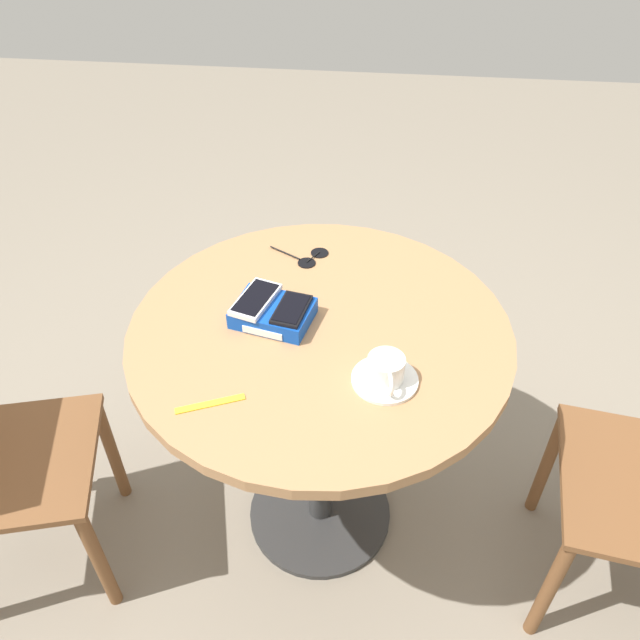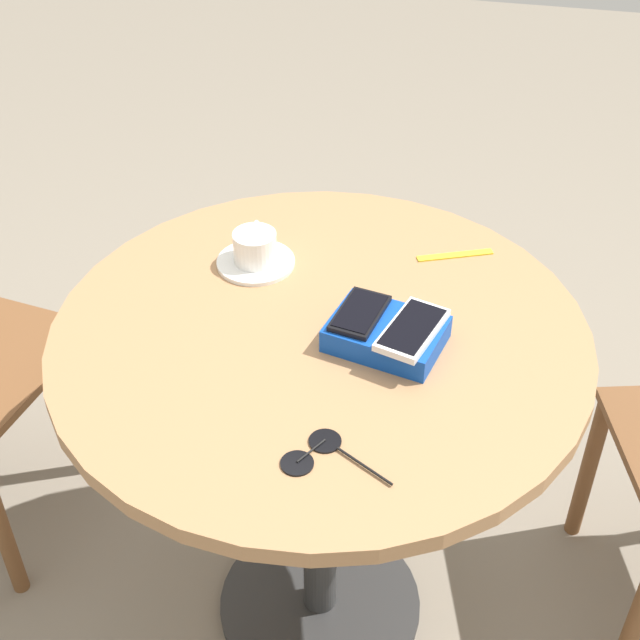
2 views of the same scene
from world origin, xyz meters
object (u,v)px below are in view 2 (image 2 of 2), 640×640
sunglasses (317,453)px  phone_black (360,312)px  phone_box (386,334)px  coffee_cup (255,246)px  lanyard_strap (455,255)px  phone_white (412,329)px  round_table (320,396)px  saucer (256,262)px

sunglasses → phone_black: bearing=-91.8°
phone_box → coffee_cup: bearing=-32.7°
lanyard_strap → phone_box: bearing=73.3°
phone_white → lanyard_strap: phone_white is taller
round_table → saucer: size_ratio=6.30×
round_table → phone_white: phone_white is taller
coffee_cup → lanyard_strap: 0.37m
round_table → phone_box: bearing=174.1°
phone_white → saucer: phone_white is taller
saucer → coffee_cup: size_ratio=1.33×
round_table → coffee_cup: coffee_cup is taller
saucer → sunglasses: bearing=116.3°
phone_white → sunglasses: 0.27m
sunglasses → lanyard_strap: bearing=-104.4°
phone_white → coffee_cup: size_ratio=1.45×
phone_box → phone_white: size_ratio=1.29×
round_table → coffee_cup: size_ratio=8.35×
saucer → lanyard_strap: bearing=-163.1°
round_table → coffee_cup: 0.29m
round_table → phone_black: bearing=-178.9°
lanyard_strap → sunglasses: sunglasses is taller
sunglasses → phone_white: bearing=-111.4°
coffee_cup → lanyard_strap: coffee_cup is taller
saucer → sunglasses: 0.48m
phone_box → phone_black: 0.05m
phone_box → phone_black: (0.05, -0.01, 0.03)m
phone_box → lanyard_strap: bearing=-106.7°
phone_box → lanyard_strap: phone_box is taller
round_table → saucer: (0.16, -0.16, 0.15)m
phone_white → sunglasses: (0.10, 0.25, -0.05)m
coffee_cup → phone_white: bearing=149.2°
saucer → sunglasses: (-0.21, 0.43, -0.00)m
phone_white → round_table: bearing=-9.1°
lanyard_strap → saucer: bearing=16.9°
phone_white → sunglasses: bearing=68.6°
phone_white → saucer: size_ratio=1.09×
coffee_cup → sunglasses: size_ratio=0.67×
saucer → lanyard_strap: 0.37m
phone_box → round_table: bearing=-5.9°
saucer → sunglasses: size_ratio=0.89×
phone_box → lanyard_strap: (-0.08, -0.28, -0.02)m
phone_black → saucer: bearing=-35.3°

